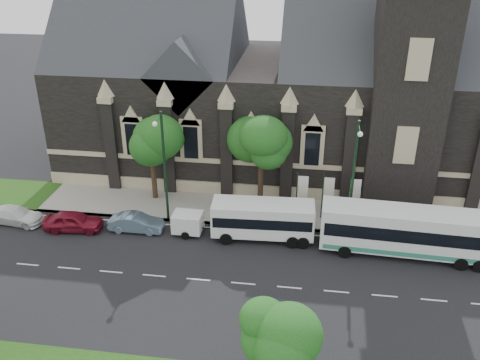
% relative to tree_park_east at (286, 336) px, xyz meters
% --- Properties ---
extents(ground, '(160.00, 160.00, 0.00)m').
position_rel_tree_park_east_xyz_m(ground, '(-6.18, 9.32, -4.62)').
color(ground, black).
rests_on(ground, ground).
extents(sidewalk, '(80.00, 5.00, 0.15)m').
position_rel_tree_park_east_xyz_m(sidewalk, '(-6.18, 18.82, -4.54)').
color(sidewalk, gray).
rests_on(sidewalk, ground).
extents(museum, '(40.00, 17.70, 29.90)m').
position_rel_tree_park_east_xyz_m(museum, '(-1.06, 28.10, 3.55)').
color(museum, black).
rests_on(museum, ground).
extents(tree_park_east, '(3.40, 3.40, 6.28)m').
position_rel_tree_park_east_xyz_m(tree_park_east, '(0.00, 0.00, 0.00)').
color(tree_park_east, black).
rests_on(tree_park_east, ground).
extents(tree_walk_right, '(4.08, 4.08, 7.80)m').
position_rel_tree_park_east_xyz_m(tree_walk_right, '(-2.96, 20.04, 1.20)').
color(tree_walk_right, black).
rests_on(tree_walk_right, ground).
extents(tree_walk_left, '(3.91, 3.91, 7.64)m').
position_rel_tree_park_east_xyz_m(tree_walk_left, '(-11.97, 20.03, 1.12)').
color(tree_walk_left, black).
rests_on(tree_walk_left, ground).
extents(street_lamp_near, '(0.36, 1.88, 9.00)m').
position_rel_tree_park_east_xyz_m(street_lamp_near, '(3.82, 16.42, 0.49)').
color(street_lamp_near, black).
rests_on(street_lamp_near, ground).
extents(street_lamp_mid, '(0.36, 1.88, 9.00)m').
position_rel_tree_park_east_xyz_m(street_lamp_mid, '(-10.18, 16.42, 0.49)').
color(street_lamp_mid, black).
rests_on(street_lamp_mid, ground).
extents(banner_flag_left, '(0.90, 0.10, 4.00)m').
position_rel_tree_park_east_xyz_m(banner_flag_left, '(0.11, 18.32, -2.24)').
color(banner_flag_left, black).
rests_on(banner_flag_left, ground).
extents(banner_flag_center, '(0.90, 0.10, 4.00)m').
position_rel_tree_park_east_xyz_m(banner_flag_center, '(2.11, 18.32, -2.24)').
color(banner_flag_center, black).
rests_on(banner_flag_center, ground).
extents(banner_flag_right, '(0.90, 0.10, 4.00)m').
position_rel_tree_park_east_xyz_m(banner_flag_right, '(4.11, 18.32, -2.24)').
color(banner_flag_right, black).
rests_on(banner_flag_right, ground).
extents(tour_coach, '(12.01, 3.24, 3.47)m').
position_rel_tree_park_east_xyz_m(tour_coach, '(7.70, 14.28, -2.73)').
color(tour_coach, white).
rests_on(tour_coach, ground).
extents(shuttle_bus, '(7.56, 2.92, 2.88)m').
position_rel_tree_park_east_xyz_m(shuttle_bus, '(-2.48, 15.03, -2.96)').
color(shuttle_bus, white).
rests_on(shuttle_bus, ground).
extents(box_trailer, '(3.17, 1.86, 1.69)m').
position_rel_tree_park_east_xyz_m(box_trailer, '(-8.14, 14.81, -3.66)').
color(box_trailer, silver).
rests_on(box_trailer, ground).
extents(sedan, '(4.15, 1.49, 1.36)m').
position_rel_tree_park_east_xyz_m(sedan, '(-12.12, 14.67, -3.94)').
color(sedan, '#6D889E').
rests_on(sedan, ground).
extents(car_far_red, '(4.59, 2.21, 1.51)m').
position_rel_tree_park_east_xyz_m(car_far_red, '(-16.90, 14.09, -3.86)').
color(car_far_red, maroon).
rests_on(car_far_red, ground).
extents(car_far_white, '(4.65, 2.27, 1.30)m').
position_rel_tree_park_east_xyz_m(car_far_white, '(-21.86, 14.49, -3.97)').
color(car_far_white, white).
rests_on(car_far_white, ground).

